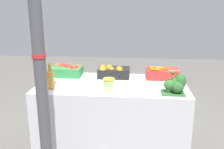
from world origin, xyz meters
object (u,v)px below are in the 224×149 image
at_px(support_pole, 40,70).
at_px(carrot_crate, 162,73).
at_px(pickle_jar, 109,85).
at_px(apple_crate, 68,70).
at_px(juice_bottle_amber, 50,78).
at_px(broccoli_pile, 176,84).
at_px(juice_bottle_ruby, 39,76).
at_px(sparrow_bird, 173,72).
at_px(orange_crate, 113,72).

relative_size(support_pole, carrot_crate, 6.18).
height_order(support_pole, pickle_jar, support_pole).
xyz_separation_m(apple_crate, pickle_jar, (0.55, -0.49, -0.00)).
distance_m(apple_crate, juice_bottle_amber, 0.48).
distance_m(broccoli_pile, juice_bottle_ruby, 1.36).
distance_m(juice_bottle_amber, sparrow_bird, 1.20).
relative_size(carrot_crate, juice_bottle_amber, 1.37).
xyz_separation_m(support_pole, juice_bottle_amber, (-0.10, 0.50, -0.23)).
distance_m(carrot_crate, broccoli_pile, 0.50).
relative_size(juice_bottle_ruby, pickle_jar, 2.36).
xyz_separation_m(carrot_crate, broccoli_pile, (0.08, -0.49, 0.03)).
xyz_separation_m(apple_crate, carrot_crate, (1.12, -0.01, -0.01)).
relative_size(carrot_crate, broccoli_pile, 1.55).
bearing_deg(pickle_jar, apple_crate, 138.14).
distance_m(orange_crate, carrot_crate, 0.57).
bearing_deg(juice_bottle_ruby, sparrow_bird, -2.10).
bearing_deg(pickle_jar, carrot_crate, 40.61).
relative_size(support_pole, broccoli_pile, 9.58).
bearing_deg(broccoli_pile, juice_bottle_ruby, 179.32).
relative_size(apple_crate, broccoli_pile, 1.55).
bearing_deg(juice_bottle_ruby, carrot_crate, 20.27).
height_order(carrot_crate, pickle_jar, carrot_crate).
height_order(broccoli_pile, pickle_jar, broccoli_pile).
relative_size(broccoli_pile, pickle_jar, 1.86).
distance_m(support_pole, sparrow_bird, 1.19).
bearing_deg(pickle_jar, sparrow_bird, -3.33).
distance_m(orange_crate, pickle_jar, 0.48).
bearing_deg(broccoli_pile, apple_crate, 157.57).
xyz_separation_m(carrot_crate, juice_bottle_ruby, (-1.28, -0.47, 0.07)).
height_order(support_pole, carrot_crate, support_pole).
bearing_deg(orange_crate, carrot_crate, 0.70).
xyz_separation_m(broccoli_pile, pickle_jar, (-0.65, 0.00, -0.02)).
bearing_deg(juice_bottle_amber, apple_crate, 84.67).
relative_size(apple_crate, orange_crate, 1.00).
height_order(apple_crate, juice_bottle_amber, juice_bottle_amber).
relative_size(support_pole, juice_bottle_ruby, 7.58).
bearing_deg(orange_crate, juice_bottle_amber, -141.75).
xyz_separation_m(apple_crate, orange_crate, (0.55, -0.01, -0.00)).
xyz_separation_m(orange_crate, juice_bottle_amber, (-0.59, -0.47, 0.05)).
bearing_deg(juice_bottle_amber, carrot_crate, 22.15).
bearing_deg(carrot_crate, orange_crate, -179.30).
height_order(juice_bottle_amber, sparrow_bird, juice_bottle_amber).
bearing_deg(pickle_jar, juice_bottle_amber, 178.72).
distance_m(broccoli_pile, pickle_jar, 0.65).
bearing_deg(apple_crate, sparrow_bird, -24.60).
relative_size(support_pole, pickle_jar, 17.85).
distance_m(orange_crate, juice_bottle_amber, 0.75).
relative_size(orange_crate, broccoli_pile, 1.55).
distance_m(juice_bottle_ruby, pickle_jar, 0.72).
distance_m(broccoli_pile, sparrow_bird, 0.14).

